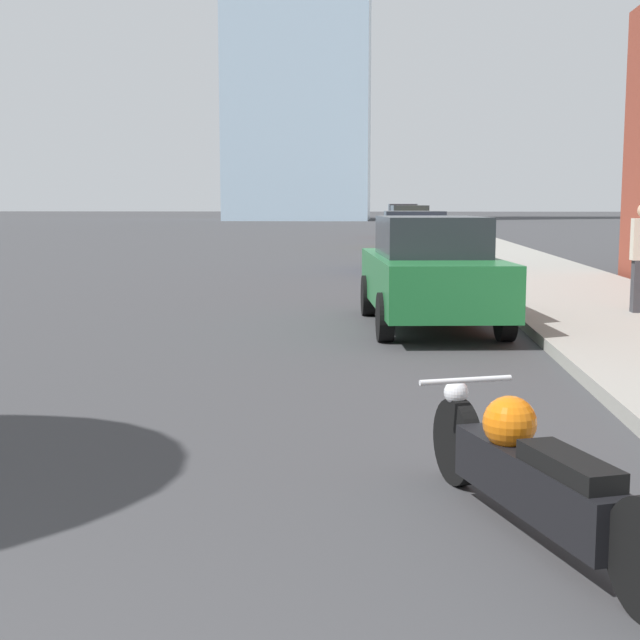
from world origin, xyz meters
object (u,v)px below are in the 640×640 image
at_px(parked_car_green, 430,271).
at_px(parked_car_blue, 414,241).
at_px(parked_car_red, 402,221).
at_px(motorcycle, 532,474).
at_px(parked_car_yellow, 409,226).

xyz_separation_m(parked_car_green, parked_car_blue, (0.11, 10.99, -0.01)).
relative_size(parked_car_blue, parked_car_red, 0.99).
distance_m(motorcycle, parked_car_yellow, 32.34).
bearing_deg(parked_car_yellow, motorcycle, -93.73).
bearing_deg(parked_car_green, parked_car_red, 83.91).
height_order(motorcycle, parked_car_red, parked_car_red).
bearing_deg(parked_car_yellow, parked_car_green, -94.18).
bearing_deg(parked_car_green, parked_car_blue, 83.78).
bearing_deg(parked_car_blue, parked_car_yellow, 87.12).
distance_m(parked_car_green, parked_car_red, 34.68).
bearing_deg(motorcycle, parked_car_red, 70.03).
relative_size(parked_car_green, parked_car_blue, 1.09).
height_order(parked_car_green, parked_car_red, parked_car_red).
bearing_deg(parked_car_blue, parked_car_red, 87.76).
bearing_deg(parked_car_green, motorcycle, -94.72).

